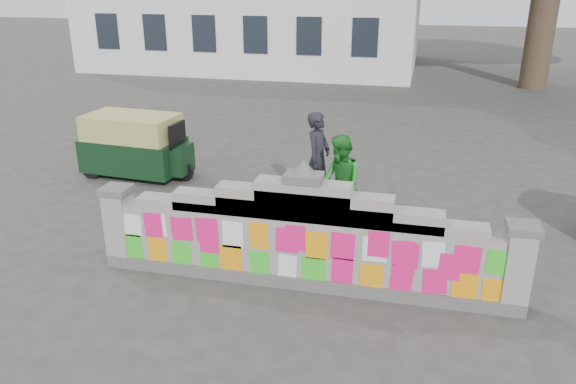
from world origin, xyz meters
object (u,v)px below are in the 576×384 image
(pedestrian, at_px, (340,184))
(cyclist_bike, at_px, (317,188))
(cyclist_rider, at_px, (318,170))
(rickshaw_left, at_px, (136,145))

(pedestrian, bearing_deg, cyclist_bike, -168.45)
(cyclist_bike, bearing_deg, cyclist_rider, 103.90)
(cyclist_bike, height_order, cyclist_rider, cyclist_rider)
(cyclist_rider, height_order, pedestrian, cyclist_rider)
(pedestrian, xyz_separation_m, rickshaw_left, (-5.07, 1.84, -0.14))
(cyclist_bike, relative_size, rickshaw_left, 0.76)
(cyclist_rider, bearing_deg, pedestrian, -124.89)
(cyclist_bike, bearing_deg, pedestrian, -124.89)
(cyclist_rider, bearing_deg, rickshaw_left, 88.68)
(cyclist_bike, xyz_separation_m, cyclist_rider, (-0.00, 0.00, 0.37))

